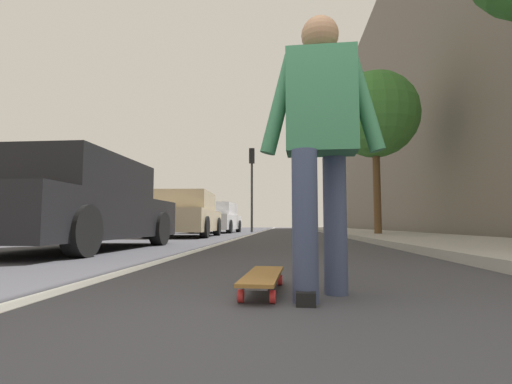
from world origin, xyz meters
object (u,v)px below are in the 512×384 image
at_px(parked_car_far, 216,218).
at_px(street_tree_mid, 375,115).
at_px(traffic_light, 252,174).
at_px(skateboard, 263,277).
at_px(parked_car_near, 78,206).
at_px(skater_person, 321,134).
at_px(parked_car_mid, 185,215).

distance_m(parked_car_far, street_tree_mid, 9.47).
relative_size(parked_car_far, traffic_light, 1.03).
distance_m(skateboard, parked_car_far, 16.85).
height_order(parked_car_near, traffic_light, traffic_light).
relative_size(skater_person, traffic_light, 0.37).
bearing_deg(parked_car_near, traffic_light, -6.47).
relative_size(parked_car_near, street_tree_mid, 0.81).
relative_size(parked_car_mid, parked_car_far, 0.97).
height_order(parked_car_far, traffic_light, traffic_light).
height_order(skateboard, parked_car_mid, parked_car_mid).
distance_m(skater_person, traffic_light, 18.07).
xyz_separation_m(parked_car_near, parked_car_mid, (6.59, -0.02, -0.00)).
xyz_separation_m(skateboard, parked_car_far, (16.50, 3.35, 0.61)).
bearing_deg(skateboard, traffic_light, 5.38).
height_order(skateboard, traffic_light, traffic_light).
distance_m(parked_car_mid, parked_car_far, 6.29).
height_order(skateboard, parked_car_far, parked_car_far).
height_order(skateboard, street_tree_mid, street_tree_mid).
height_order(parked_car_far, street_tree_mid, street_tree_mid).
bearing_deg(skater_person, street_tree_mid, -14.83).
xyz_separation_m(parked_car_mid, street_tree_mid, (0.32, -6.41, 3.39)).
relative_size(parked_car_near, parked_car_mid, 1.02).
bearing_deg(parked_car_far, parked_car_near, -179.62).
distance_m(skateboard, skater_person, 0.92).
xyz_separation_m(skateboard, street_tree_mid, (10.53, -3.17, 4.02)).
relative_size(skateboard, parked_car_mid, 0.19).
bearing_deg(skateboard, parked_car_near, 41.98).
relative_size(skateboard, street_tree_mid, 0.15).
xyz_separation_m(parked_car_near, traffic_light, (14.06, -1.60, 2.36)).
bearing_deg(traffic_light, street_tree_mid, -145.93).
distance_m(skateboard, parked_car_near, 4.91).
xyz_separation_m(skater_person, parked_car_far, (16.65, 3.69, -0.23)).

